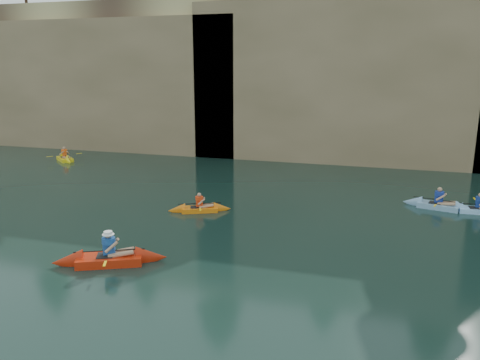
# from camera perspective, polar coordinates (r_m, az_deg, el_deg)

# --- Properties ---
(ground) EXTENTS (160.00, 160.00, 0.00)m
(ground) POSITION_cam_1_polar(r_m,az_deg,el_deg) (13.04, 0.55, -17.18)
(ground) COLOR black
(ground) RESTS_ON ground
(cliff) EXTENTS (70.00, 16.00, 12.00)m
(cliff) POSITION_cam_1_polar(r_m,az_deg,el_deg) (40.87, 12.59, 12.50)
(cliff) COLOR tan
(cliff) RESTS_ON ground
(cliff_slab_west) EXTENTS (26.00, 2.40, 10.56)m
(cliff_slab_west) POSITION_cam_1_polar(r_m,az_deg,el_deg) (40.58, -18.43, 11.11)
(cliff_slab_west) COLOR #967D5B
(cliff_slab_west) RESTS_ON ground
(cliff_slab_center) EXTENTS (24.00, 2.40, 11.40)m
(cliff_slab_center) POSITION_cam_1_polar(r_m,az_deg,el_deg) (33.38, 15.06, 11.62)
(cliff_slab_center) COLOR #967D5B
(cliff_slab_center) RESTS_ON ground
(sea_cave_west) EXTENTS (4.50, 1.00, 4.00)m
(sea_cave_west) POSITION_cam_1_polar(r_m,az_deg,el_deg) (39.19, -16.19, 6.37)
(sea_cave_west) COLOR black
(sea_cave_west) RESTS_ON ground
(sea_cave_center) EXTENTS (3.50, 1.00, 3.20)m
(sea_cave_center) POSITION_cam_1_polar(r_m,az_deg,el_deg) (33.84, 4.36, 5.09)
(sea_cave_center) COLOR black
(sea_cave_center) RESTS_ON ground
(main_kayaker) EXTENTS (3.93, 2.45, 1.46)m
(main_kayaker) POSITION_cam_1_polar(r_m,az_deg,el_deg) (17.06, -15.59, -9.19)
(main_kayaker) COLOR red
(main_kayaker) RESTS_ON ground
(kayaker_orange) EXTENTS (2.99, 2.09, 1.13)m
(kayaker_orange) POSITION_cam_1_polar(r_m,az_deg,el_deg) (22.16, -4.96, -3.49)
(kayaker_orange) COLOR orange
(kayaker_orange) RESTS_ON ground
(kayaker_ltblue_near) EXTENTS (3.40, 2.50, 1.31)m
(kayaker_ltblue_near) POSITION_cam_1_polar(r_m,az_deg,el_deg) (24.45, 23.01, -2.86)
(kayaker_ltblue_near) COLOR #7BA6CE
(kayaker_ltblue_near) RESTS_ON ground
(kayaker_yellow) EXTENTS (2.88, 2.55, 1.27)m
(kayaker_yellow) POSITION_cam_1_polar(r_m,az_deg,el_deg) (36.07, -20.56, 2.46)
(kayaker_yellow) COLOR yellow
(kayaker_yellow) RESTS_ON ground
(kayaker_ltblue_mid) EXTENTS (3.16, 2.36, 1.19)m
(kayaker_ltblue_mid) POSITION_cam_1_polar(r_m,az_deg,el_deg) (24.57, 27.09, -3.25)
(kayaker_ltblue_mid) COLOR #98CCFE
(kayaker_ltblue_mid) RESTS_ON ground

